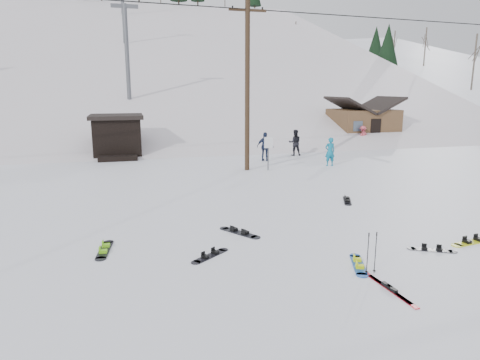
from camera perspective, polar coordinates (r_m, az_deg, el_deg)
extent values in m
plane|color=white|center=(10.57, 11.45, -13.12)|extent=(200.00, 200.00, 0.00)
cube|color=silver|center=(65.77, -10.56, -2.52)|extent=(60.00, 85.24, 65.97)
cube|color=white|center=(73.89, 20.58, -0.69)|extent=(45.66, 93.98, 54.59)
cylinder|color=#3A2819|center=(23.40, 0.98, 12.25)|extent=(0.26, 0.26, 9.00)
cube|color=#3A2819|center=(23.73, 1.02, 21.71)|extent=(2.00, 0.12, 0.12)
cylinder|color=black|center=(23.75, 1.02, 21.99)|extent=(0.08, 0.08, 0.12)
cylinder|color=#595B60|center=(23.62, 3.79, 3.46)|extent=(0.07, 0.07, 1.80)
cube|color=white|center=(23.49, 3.84, 5.01)|extent=(0.50, 0.04, 0.60)
cube|color=black|center=(29.70, -16.03, 5.49)|extent=(3.00, 3.00, 2.50)
cube|color=black|center=(29.59, -16.19, 8.12)|extent=(3.40, 3.40, 0.25)
cube|color=black|center=(28.06, -15.96, 2.85)|extent=(2.40, 1.20, 0.30)
cylinder|color=#595B60|center=(38.62, -14.83, 15.92)|extent=(0.36, 0.36, 8.00)
cube|color=#595B60|center=(39.08, -15.15, 21.48)|extent=(2.20, 0.30, 0.30)
cylinder|color=#595B60|center=(59.25, -15.31, 20.79)|extent=(0.36, 0.36, 8.00)
cube|color=brown|center=(37.98, 16.01, 7.00)|extent=(5.00, 4.00, 2.70)
cube|color=black|center=(37.21, 14.35, 9.62)|extent=(2.69, 4.40, 1.43)
cube|color=black|center=(38.59, 17.91, 9.50)|extent=(2.69, 4.40, 1.43)
cube|color=black|center=(36.29, 17.61, 6.29)|extent=(0.90, 0.06, 1.90)
cube|color=#1B52B3|center=(11.63, 15.50, -10.86)|extent=(0.73, 1.26, 0.03)
cylinder|color=#1B52B3|center=(12.19, 15.08, -9.73)|extent=(0.29, 0.29, 0.03)
cylinder|color=#1B52B3|center=(11.06, 15.98, -12.11)|extent=(0.29, 0.29, 0.03)
cube|color=#C9DB0B|center=(11.81, 15.36, -10.20)|extent=(0.25, 0.22, 0.08)
cube|color=#C9DB0B|center=(11.40, 15.68, -11.05)|extent=(0.25, 0.22, 0.08)
cube|color=#B5121F|center=(10.49, 19.57, -13.74)|extent=(0.20, 1.70, 0.02)
cube|color=black|center=(10.47, 19.59, -13.51)|extent=(0.10, 0.31, 0.08)
cube|color=#B5121F|center=(10.62, 18.99, -13.38)|extent=(0.20, 1.70, 0.02)
cube|color=black|center=(10.60, 19.00, -13.15)|extent=(0.10, 0.31, 0.08)
cylinder|color=black|center=(11.02, 16.66, -9.42)|extent=(0.02, 0.02, 1.03)
cylinder|color=black|center=(11.20, 16.51, -11.63)|extent=(0.08, 0.08, 0.01)
cylinder|color=black|center=(10.85, 16.82, -6.99)|extent=(0.03, 0.03, 0.09)
cylinder|color=black|center=(11.13, 17.61, -9.27)|extent=(0.02, 0.02, 1.03)
cylinder|color=black|center=(11.30, 17.46, -11.45)|extent=(0.08, 0.08, 0.01)
cylinder|color=black|center=(10.96, 17.78, -6.85)|extent=(0.03, 0.03, 0.09)
cube|color=black|center=(11.81, -4.00, -10.06)|extent=(1.05, 0.89, 0.02)
cylinder|color=black|center=(12.20, -2.23, -9.28)|extent=(0.26, 0.26, 0.02)
cylinder|color=black|center=(11.43, -5.90, -10.88)|extent=(0.26, 0.26, 0.02)
cube|color=black|center=(11.93, -3.35, -9.56)|extent=(0.22, 0.23, 0.07)
cube|color=black|center=(11.65, -4.68, -10.13)|extent=(0.22, 0.23, 0.07)
cube|color=black|center=(13.55, -0.07, -7.04)|extent=(0.98, 1.25, 0.03)
cylinder|color=black|center=(13.97, -2.10, -6.45)|extent=(0.30, 0.30, 0.03)
cylinder|color=black|center=(13.15, 2.10, -7.66)|extent=(0.30, 0.30, 0.03)
cube|color=black|center=(13.68, -0.82, -6.60)|extent=(0.27, 0.25, 0.09)
cube|color=black|center=(13.39, 0.70, -7.03)|extent=(0.27, 0.25, 0.09)
cube|color=black|center=(12.76, -17.60, -8.89)|extent=(0.45, 1.31, 0.03)
cylinder|color=black|center=(13.35, -17.14, -7.91)|extent=(0.29, 0.29, 0.03)
cylinder|color=black|center=(12.17, -18.11, -9.96)|extent=(0.29, 0.29, 0.03)
cube|color=#73D218|center=(12.95, -17.44, -8.30)|extent=(0.23, 0.18, 0.08)
cube|color=#73D218|center=(12.52, -17.79, -9.03)|extent=(0.23, 0.18, 0.08)
cube|color=black|center=(13.32, 24.20, -8.52)|extent=(1.07, 0.72, 0.02)
cylinder|color=black|center=(13.44, 26.48, -8.55)|extent=(0.25, 0.25, 0.02)
cylinder|color=black|center=(13.22, 21.89, -8.47)|extent=(0.25, 0.25, 0.02)
cube|color=black|center=(13.35, 25.05, -8.35)|extent=(0.20, 0.22, 0.07)
cube|color=black|center=(13.27, 23.39, -8.31)|extent=(0.20, 0.22, 0.07)
cube|color=yellow|center=(14.51, 28.57, -7.27)|extent=(1.36, 0.53, 0.03)
cylinder|color=yellow|center=(14.00, 26.93, -7.78)|extent=(0.30, 0.30, 0.03)
cube|color=black|center=(14.68, 29.16, -6.88)|extent=(0.20, 0.24, 0.09)
cube|color=black|center=(14.31, 28.02, -7.23)|extent=(0.20, 0.24, 0.09)
cube|color=black|center=(17.81, 14.10, -2.70)|extent=(0.75, 1.19, 0.02)
cylinder|color=black|center=(18.39, 13.98, -2.23)|extent=(0.27, 0.27, 0.02)
cylinder|color=black|center=(17.24, 14.22, -3.20)|extent=(0.27, 0.27, 0.02)
cube|color=black|center=(18.01, 14.06, -2.37)|extent=(0.24, 0.21, 0.08)
cube|color=black|center=(17.59, 14.15, -2.72)|extent=(0.24, 0.21, 0.08)
imported|color=#0E7192|center=(25.50, 11.90, 3.72)|extent=(0.63, 0.43, 1.67)
imported|color=black|center=(29.05, 7.33, 4.97)|extent=(0.96, 0.82, 1.74)
imported|color=#D44B59|center=(35.39, 16.05, 5.70)|extent=(1.12, 0.85, 1.53)
imported|color=#18223E|center=(26.71, 3.39, 4.47)|extent=(1.13, 0.90, 1.79)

